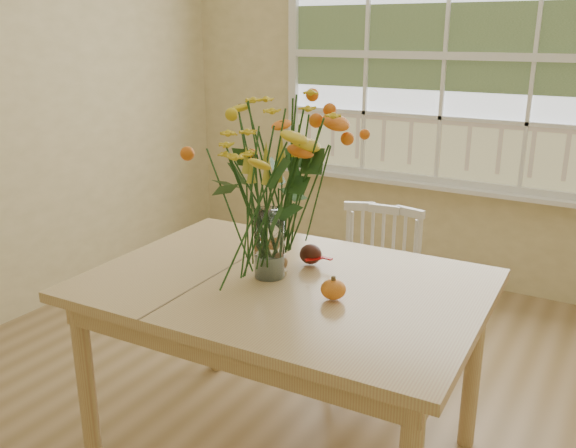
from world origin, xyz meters
The scene contains 8 objects.
wall_back centered at (0.00, 2.25, 1.35)m, with size 4.00×0.02×2.70m, color #D0BF85.
window centered at (0.00, 2.21, 1.53)m, with size 2.42×0.12×1.74m.
dining_table centered at (0.09, 0.03, 0.70)m, with size 1.52×1.11×0.79m.
windsor_chair centered at (0.15, 0.81, 0.49)m, with size 0.44×0.42×0.87m.
flower_vase centered at (0.02, 0.03, 1.19)m, with size 0.56×0.56×0.66m.
pumpkin centered at (0.33, -0.04, 0.83)m, with size 0.09×0.09×0.07m, color orange.
turkey_figurine centered at (0.03, 0.08, 0.84)m, with size 0.12×0.10×0.12m.
dark_gourd centered at (0.10, 0.22, 0.83)m, with size 0.13×0.09×0.08m.
Camera 1 is at (1.20, -1.82, 1.70)m, focal length 38.00 mm.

